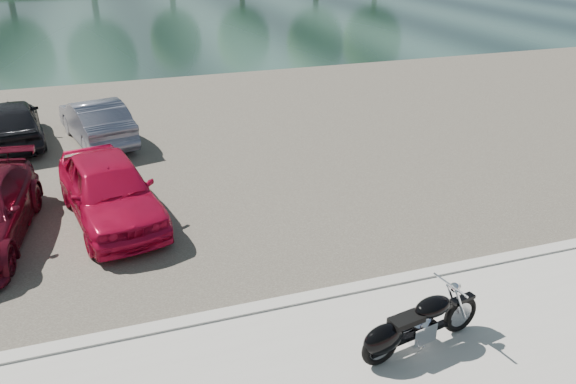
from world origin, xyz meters
name	(u,v)px	position (x,y,z in m)	size (l,w,h in m)	color
ground	(363,374)	(0.00, 0.00, 0.00)	(200.00, 200.00, 0.00)	#595447
kerb	(316,297)	(0.00, 2.00, 0.07)	(60.00, 0.30, 0.14)	#B3AFA8
parking_lot	(217,141)	(0.00, 11.00, 0.02)	(60.00, 18.00, 0.04)	#433E36
river	(139,18)	(0.00, 40.00, 0.00)	(120.00, 40.00, 0.00)	black
motorcycle	(412,327)	(0.88, 0.16, 0.56)	(2.31, 0.83, 1.05)	black
car_4	(109,190)	(-3.41, 6.45, 0.80)	(1.81, 4.49, 1.53)	#C00C36
car_8	(12,122)	(-6.11, 12.78, 0.75)	(1.68, 4.18, 1.43)	black
car_9	(96,121)	(-3.60, 12.11, 0.73)	(1.46, 4.20, 1.38)	slate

